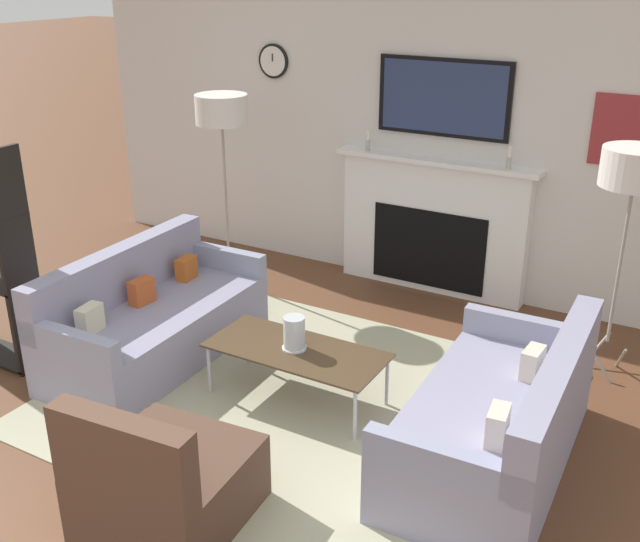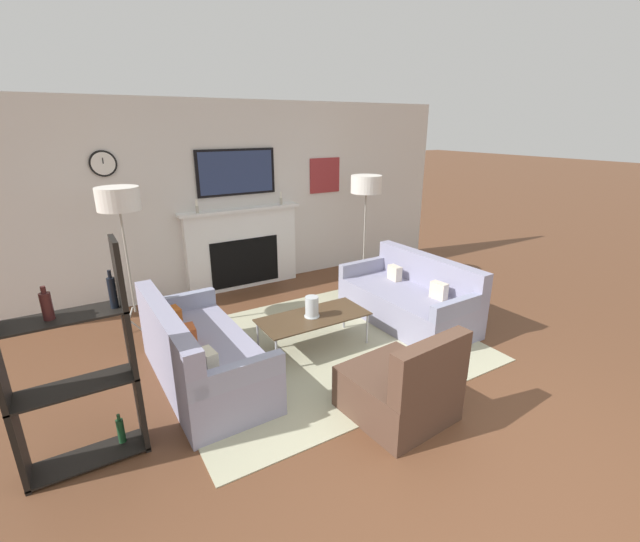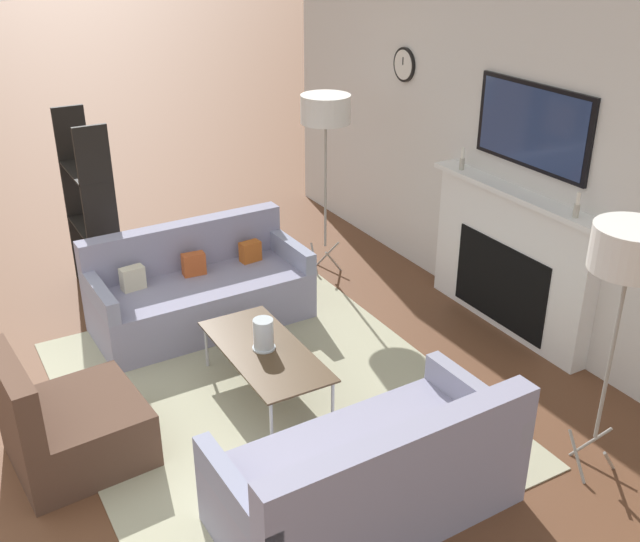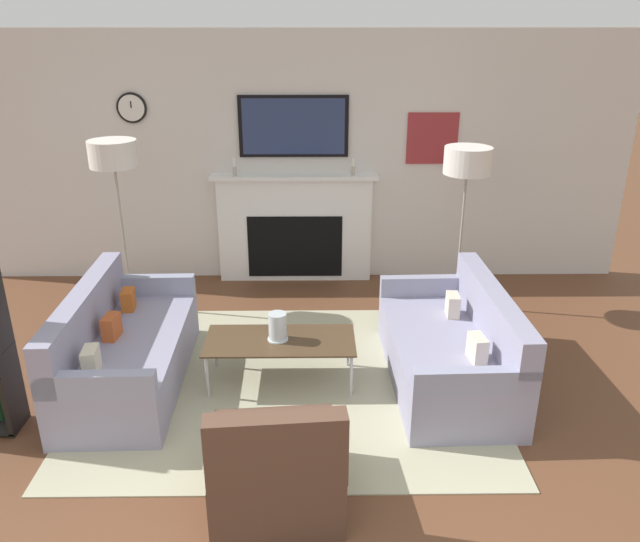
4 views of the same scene
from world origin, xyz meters
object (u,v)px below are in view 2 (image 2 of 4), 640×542
Objects in this scene: floor_lamp_left at (118,201)px; armchair at (401,389)px; coffee_table at (313,318)px; floor_lamp_right at (366,185)px; shelf_unit at (72,368)px; hurricane_candle at (312,308)px; couch_left at (200,355)px; couch_right at (410,300)px.

armchair is at bearing -59.67° from floor_lamp_left.
armchair is at bearing -88.38° from coffee_table.
floor_lamp_right is 4.55m from shelf_unit.
floor_lamp_left is at bearing 138.21° from hurricane_candle.
floor_lamp_right is at bearing 58.87° from armchair.
shelf_unit is at bearing -165.12° from coffee_table.
floor_lamp_right is (3.00, 1.44, 1.22)m from couch_left.
coffee_table is 2.38m from shelf_unit.
couch_right is 1.40m from coffee_table.
hurricane_candle is at bearing 0.71° from couch_left.
floor_lamp_right is at bearing 39.31° from coffee_table.
hurricane_candle is at bearing -41.79° from floor_lamp_left.
floor_lamp_right reaches higher than couch_right.
floor_lamp_left is (-1.65, 2.82, 1.32)m from armchair.
floor_lamp_right is at bearing 0.00° from floor_lamp_left.
hurricane_candle is at bearing 169.99° from coffee_table.
hurricane_candle is (1.24, 0.02, 0.20)m from couch_left.
couch_right is 7.58× the size of hurricane_candle.
coffee_table is at bearing 14.88° from shelf_unit.
coffee_table is 0.13m from hurricane_candle.
couch_left is at bearing -179.44° from coffee_table.
couch_left is 1.09× the size of shelf_unit.
floor_lamp_left is at bearing 154.44° from couch_right.
couch_right is at bearing -0.39° from coffee_table.
couch_right is 1.05× the size of floor_lamp_right.
floor_lamp_right is at bearing 76.30° from couch_right.
shelf_unit is (-2.25, -0.61, 0.29)m from hurricane_candle.
shelf_unit reaches higher than hurricane_candle.
floor_lamp_left is 1.04× the size of floor_lamp_right.
couch_left is at bearing 133.25° from armchair.
hurricane_candle is at bearing -141.03° from floor_lamp_right.
armchair reaches higher than couch_left.
floor_lamp_right reaches higher than couch_left.
couch_left is 1.27m from shelf_unit.
couch_left is 1.26m from hurricane_candle.
hurricane_candle is (-1.41, 0.01, 0.21)m from couch_right.
couch_left is 1.50× the size of coffee_table.
shelf_unit reaches higher than couch_right.
couch_left is at bearing -154.39° from floor_lamp_right.
armchair is at bearing -87.67° from hurricane_candle.
floor_lamp_left reaches higher than armchair.
couch_left is at bearing -179.94° from couch_right.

